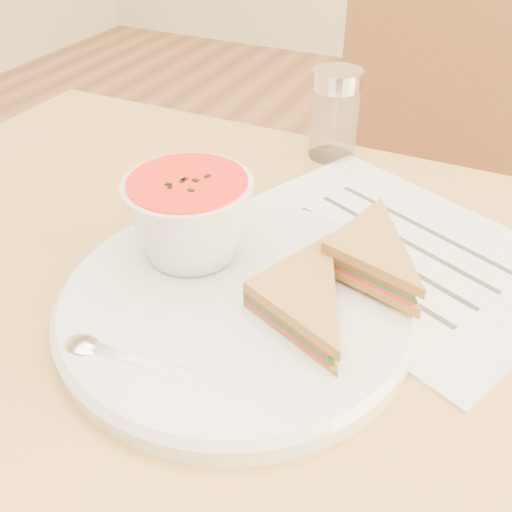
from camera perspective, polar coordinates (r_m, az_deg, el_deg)
The scene contains 8 objects.
chair_far at distance 1.07m, azimuth 12.37°, elevation 1.99°, with size 0.44×0.44×0.98m, color brown, non-canonical shape.
plate at distance 0.50m, azimuth -2.05°, elevation -4.85°, with size 0.31×0.31×0.02m, color silver, non-canonical shape.
soup_bowl at distance 0.52m, azimuth -6.58°, elevation 3.50°, with size 0.12×0.12×0.08m, color silver, non-canonical shape.
sandwich_half_a at distance 0.47m, azimuth -1.28°, elevation -4.10°, with size 0.10×0.10×0.03m, color #B1763E, non-canonical shape.
sandwich_half_b at distance 0.49m, azimuth 6.45°, elevation -0.04°, with size 0.10×0.10×0.03m, color #B1763E, non-canonical shape.
spoon at distance 0.44m, azimuth -11.79°, elevation -10.20°, with size 0.16×0.03×0.01m, color silver, non-canonical shape.
paper_menu at distance 0.59m, azimuth 13.36°, elevation 0.83°, with size 0.33×0.24×0.00m, color silver, non-canonical shape.
condiment_shaker at distance 0.73m, azimuth 7.84°, elevation 13.84°, with size 0.06×0.06×0.11m, color silver, non-canonical shape.
Camera 1 is at (0.16, -0.34, 1.09)m, focal length 40.00 mm.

